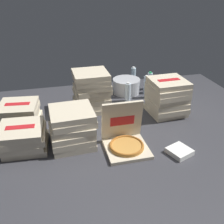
{
  "coord_description": "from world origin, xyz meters",
  "views": [
    {
      "loc": [
        -0.49,
        -1.93,
        1.24
      ],
      "look_at": [
        0.01,
        0.1,
        0.14
      ],
      "focal_mm": 40.98,
      "sensor_mm": 36.0,
      "label": 1
    }
  ],
  "objects_px": {
    "pizza_stack_left_mid": "(20,114)",
    "pizza_stack_left_near": "(167,97)",
    "ice_bucket": "(126,86)",
    "water_bottle_4": "(150,81)",
    "pizza_stack_right_near": "(92,91)",
    "pizza_stack_left_far": "(72,127)",
    "open_pizza_box": "(125,139)",
    "water_bottle_1": "(148,89)",
    "water_bottle_2": "(128,92)",
    "water_bottle_3": "(133,76)",
    "pizza_stack_center_near": "(24,138)",
    "water_bottle_0": "(146,85)",
    "napkin_pile": "(179,151)"
  },
  "relations": [
    {
      "from": "pizza_stack_left_far",
      "to": "water_bottle_4",
      "type": "relative_size",
      "value": 1.7
    },
    {
      "from": "water_bottle_4",
      "to": "open_pizza_box",
      "type": "bearing_deg",
      "value": -120.01
    },
    {
      "from": "water_bottle_0",
      "to": "water_bottle_4",
      "type": "distance_m",
      "value": 0.14
    },
    {
      "from": "pizza_stack_center_near",
      "to": "water_bottle_3",
      "type": "xyz_separation_m",
      "value": [
        1.31,
        1.18,
        0.0
      ]
    },
    {
      "from": "open_pizza_box",
      "to": "pizza_stack_left_mid",
      "type": "bearing_deg",
      "value": 144.98
    },
    {
      "from": "pizza_stack_left_far",
      "to": "water_bottle_1",
      "type": "height_order",
      "value": "pizza_stack_left_far"
    },
    {
      "from": "pizza_stack_right_near",
      "to": "water_bottle_4",
      "type": "bearing_deg",
      "value": 25.1
    },
    {
      "from": "water_bottle_2",
      "to": "water_bottle_3",
      "type": "bearing_deg",
      "value": 65.8
    },
    {
      "from": "open_pizza_box",
      "to": "water_bottle_0",
      "type": "xyz_separation_m",
      "value": [
        0.56,
        1.01,
        0.03
      ]
    },
    {
      "from": "pizza_stack_center_near",
      "to": "water_bottle_1",
      "type": "height_order",
      "value": "water_bottle_1"
    },
    {
      "from": "pizza_stack_center_near",
      "to": "water_bottle_0",
      "type": "xyz_separation_m",
      "value": [
        1.36,
        0.83,
        0.0
      ]
    },
    {
      "from": "pizza_stack_right_near",
      "to": "pizza_stack_center_near",
      "type": "bearing_deg",
      "value": -138.9
    },
    {
      "from": "water_bottle_3",
      "to": "water_bottle_4",
      "type": "xyz_separation_m",
      "value": [
        0.14,
        -0.24,
        0.0
      ]
    },
    {
      "from": "water_bottle_1",
      "to": "pizza_stack_right_near",
      "type": "bearing_deg",
      "value": -168.86
    },
    {
      "from": "open_pizza_box",
      "to": "pizza_stack_left_near",
      "type": "xyz_separation_m",
      "value": [
        0.57,
        0.47,
        0.1
      ]
    },
    {
      "from": "water_bottle_0",
      "to": "water_bottle_2",
      "type": "xyz_separation_m",
      "value": [
        -0.28,
        -0.16,
        0.0
      ]
    },
    {
      "from": "water_bottle_3",
      "to": "water_bottle_4",
      "type": "relative_size",
      "value": 1.0
    },
    {
      "from": "water_bottle_2",
      "to": "napkin_pile",
      "type": "bearing_deg",
      "value": -83.66
    },
    {
      "from": "water_bottle_0",
      "to": "water_bottle_4",
      "type": "xyz_separation_m",
      "value": [
        0.09,
        0.11,
        0.0
      ]
    },
    {
      "from": "ice_bucket",
      "to": "water_bottle_0",
      "type": "xyz_separation_m",
      "value": [
        0.23,
        -0.07,
        0.02
      ]
    },
    {
      "from": "pizza_stack_left_near",
      "to": "napkin_pile",
      "type": "height_order",
      "value": "pizza_stack_left_near"
    },
    {
      "from": "pizza_stack_left_near",
      "to": "water_bottle_2",
      "type": "relative_size",
      "value": 1.73
    },
    {
      "from": "pizza_stack_left_mid",
      "to": "pizza_stack_right_near",
      "type": "bearing_deg",
      "value": 11.31
    },
    {
      "from": "pizza_stack_left_far",
      "to": "pizza_stack_center_near",
      "type": "relative_size",
      "value": 0.99
    },
    {
      "from": "water_bottle_1",
      "to": "water_bottle_2",
      "type": "height_order",
      "value": "same"
    },
    {
      "from": "pizza_stack_left_mid",
      "to": "ice_bucket",
      "type": "height_order",
      "value": "pizza_stack_left_mid"
    },
    {
      "from": "water_bottle_2",
      "to": "water_bottle_3",
      "type": "relative_size",
      "value": 1.0
    },
    {
      "from": "pizza_stack_left_mid",
      "to": "pizza_stack_left_far",
      "type": "bearing_deg",
      "value": -44.8
    },
    {
      "from": "pizza_stack_center_near",
      "to": "water_bottle_0",
      "type": "height_order",
      "value": "water_bottle_0"
    },
    {
      "from": "napkin_pile",
      "to": "pizza_stack_right_near",
      "type": "bearing_deg",
      "value": 119.86
    },
    {
      "from": "pizza_stack_left_mid",
      "to": "pizza_stack_center_near",
      "type": "relative_size",
      "value": 1.03
    },
    {
      "from": "water_bottle_1",
      "to": "water_bottle_3",
      "type": "xyz_separation_m",
      "value": [
        -0.03,
        0.47,
        0.0
      ]
    },
    {
      "from": "water_bottle_3",
      "to": "pizza_stack_left_near",
      "type": "bearing_deg",
      "value": -85.78
    },
    {
      "from": "water_bottle_2",
      "to": "pizza_stack_right_near",
      "type": "bearing_deg",
      "value": -166.94
    },
    {
      "from": "pizza_stack_left_near",
      "to": "water_bottle_0",
      "type": "height_order",
      "value": "pizza_stack_left_near"
    },
    {
      "from": "ice_bucket",
      "to": "water_bottle_3",
      "type": "relative_size",
      "value": 1.46
    },
    {
      "from": "pizza_stack_left_mid",
      "to": "ice_bucket",
      "type": "bearing_deg",
      "value": 21.83
    },
    {
      "from": "ice_bucket",
      "to": "water_bottle_4",
      "type": "height_order",
      "value": "water_bottle_4"
    },
    {
      "from": "water_bottle_1",
      "to": "pizza_stack_left_near",
      "type": "bearing_deg",
      "value": -84.71
    },
    {
      "from": "pizza_stack_left_near",
      "to": "ice_bucket",
      "type": "relative_size",
      "value": 1.18
    },
    {
      "from": "ice_bucket",
      "to": "pizza_stack_center_near",
      "type": "bearing_deg",
      "value": -141.3
    },
    {
      "from": "water_bottle_0",
      "to": "ice_bucket",
      "type": "bearing_deg",
      "value": 162.28
    },
    {
      "from": "pizza_stack_left_mid",
      "to": "water_bottle_1",
      "type": "relative_size",
      "value": 1.77
    },
    {
      "from": "pizza_stack_left_near",
      "to": "water_bottle_4",
      "type": "height_order",
      "value": "pizza_stack_left_near"
    },
    {
      "from": "water_bottle_0",
      "to": "water_bottle_3",
      "type": "distance_m",
      "value": 0.35
    },
    {
      "from": "water_bottle_1",
      "to": "water_bottle_3",
      "type": "distance_m",
      "value": 0.47
    },
    {
      "from": "pizza_stack_left_mid",
      "to": "pizza_stack_left_near",
      "type": "bearing_deg",
      "value": -5.35
    },
    {
      "from": "water_bottle_3",
      "to": "water_bottle_4",
      "type": "distance_m",
      "value": 0.27
    },
    {
      "from": "open_pizza_box",
      "to": "pizza_stack_left_near",
      "type": "height_order",
      "value": "open_pizza_box"
    },
    {
      "from": "water_bottle_2",
      "to": "water_bottle_3",
      "type": "distance_m",
      "value": 0.55
    }
  ]
}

